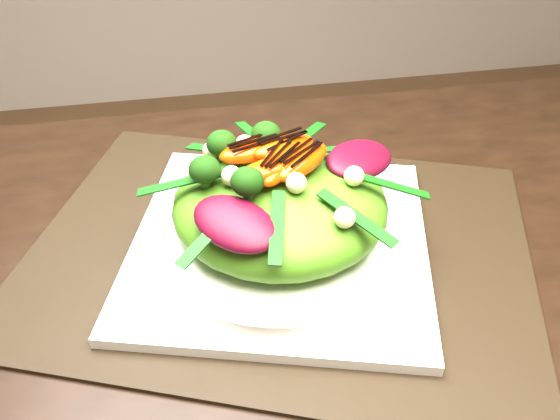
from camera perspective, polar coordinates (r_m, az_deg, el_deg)
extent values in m
cube|color=black|center=(0.59, 0.00, -3.64)|extent=(0.59, 0.52, 0.00)
cube|color=silver|center=(0.59, 0.00, -3.09)|extent=(0.35, 0.35, 0.01)
cylinder|color=white|center=(0.58, 0.00, -1.95)|extent=(0.34, 0.34, 0.02)
ellipsoid|color=#477B16|center=(0.56, 0.00, 0.60)|extent=(0.26, 0.26, 0.07)
ellipsoid|color=#3D0615|center=(0.57, 7.66, 4.89)|extent=(0.09, 0.09, 0.02)
ellipsoid|color=#EE3203|center=(0.55, -1.04, 5.44)|extent=(0.07, 0.06, 0.02)
sphere|color=black|center=(0.56, -7.41, 5.68)|extent=(0.05, 0.05, 0.04)
sphere|color=beige|center=(0.51, 2.85, 2.42)|extent=(0.02, 0.02, 0.02)
cube|color=black|center=(0.54, -1.06, 6.29)|extent=(0.03, 0.02, 0.00)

